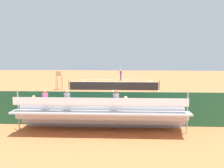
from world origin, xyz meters
name	(u,v)px	position (x,y,z in m)	size (l,w,h in m)	color
ground_plane	(114,90)	(0.00, 0.00, 0.00)	(60.00, 60.00, 0.00)	#D17542
court_line_markings	(114,90)	(0.00, -0.04, 0.00)	(10.10, 22.20, 0.01)	white
tennis_net	(114,86)	(0.00, 0.00, 0.50)	(10.30, 0.10, 1.07)	black
backdrop_wall	(104,109)	(0.00, 14.00, 1.00)	(18.00, 0.16, 2.00)	#1E4C2D
bleacher_stand	(100,115)	(0.10, 15.36, 0.96)	(9.06, 2.40, 2.48)	#B2B2B7
umpire_chair	(59,78)	(6.20, 0.14, 1.31)	(0.67, 0.67, 2.14)	#A88456
courtside_bench	(144,113)	(-2.43, 13.27, 0.56)	(1.80, 0.40, 0.93)	#33383D
equipment_bag	(117,120)	(-0.75, 13.40, 0.18)	(0.90, 0.36, 0.36)	#334C8C
tennis_player	(121,74)	(-0.65, -9.71, 1.02)	(0.42, 0.55, 1.93)	navy
tennis_racket	(117,81)	(-0.03, -9.36, 0.01)	(0.35, 0.58, 0.03)	black
tennis_ball_near	(107,81)	(1.32, -8.92, 0.03)	(0.07, 0.07, 0.07)	#CCDB33
tennis_ball_far	(126,81)	(-1.38, -9.08, 0.03)	(0.07, 0.07, 0.07)	#CCDB33
line_judge	(36,104)	(4.44, 12.84, 1.02)	(0.39, 0.54, 1.93)	#232328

